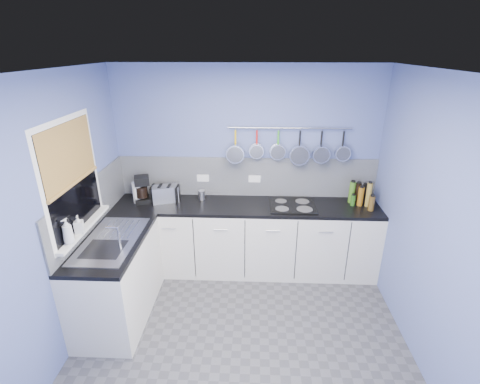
# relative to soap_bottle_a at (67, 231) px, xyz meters

# --- Properties ---
(floor) EXTENTS (3.20, 3.00, 0.02)m
(floor) POSITION_rel_soap_bottle_a_xyz_m (1.53, 0.02, -1.18)
(floor) COLOR #47474C
(floor) RESTS_ON ground
(ceiling) EXTENTS (3.20, 3.00, 0.02)m
(ceiling) POSITION_rel_soap_bottle_a_xyz_m (1.53, 0.02, 1.34)
(ceiling) COLOR white
(ceiling) RESTS_ON ground
(wall_back) EXTENTS (3.20, 0.02, 2.50)m
(wall_back) POSITION_rel_soap_bottle_a_xyz_m (1.53, 1.53, 0.08)
(wall_back) COLOR #53609D
(wall_back) RESTS_ON ground
(wall_front) EXTENTS (3.20, 0.02, 2.50)m
(wall_front) POSITION_rel_soap_bottle_a_xyz_m (1.53, -1.49, 0.08)
(wall_front) COLOR #53609D
(wall_front) RESTS_ON ground
(wall_left) EXTENTS (0.02, 3.00, 2.50)m
(wall_left) POSITION_rel_soap_bottle_a_xyz_m (-0.08, 0.02, 0.08)
(wall_left) COLOR #53609D
(wall_left) RESTS_ON ground
(wall_right) EXTENTS (0.02, 3.00, 2.50)m
(wall_right) POSITION_rel_soap_bottle_a_xyz_m (3.14, 0.02, 0.08)
(wall_right) COLOR #53609D
(wall_right) RESTS_ON ground
(backsplash_back) EXTENTS (3.20, 0.02, 0.50)m
(backsplash_back) POSITION_rel_soap_bottle_a_xyz_m (1.53, 1.50, -0.02)
(backsplash_back) COLOR gray
(backsplash_back) RESTS_ON wall_back
(backsplash_left) EXTENTS (0.02, 1.80, 0.50)m
(backsplash_left) POSITION_rel_soap_bottle_a_xyz_m (-0.06, 0.62, -0.02)
(backsplash_left) COLOR gray
(backsplash_left) RESTS_ON wall_left
(cabinet_run_back) EXTENTS (3.20, 0.60, 0.86)m
(cabinet_run_back) POSITION_rel_soap_bottle_a_xyz_m (1.53, 1.22, -0.74)
(cabinet_run_back) COLOR silver
(cabinet_run_back) RESTS_ON ground
(worktop_back) EXTENTS (3.20, 0.60, 0.04)m
(worktop_back) POSITION_rel_soap_bottle_a_xyz_m (1.53, 1.22, -0.29)
(worktop_back) COLOR black
(worktop_back) RESTS_ON cabinet_run_back
(cabinet_run_left) EXTENTS (0.60, 1.20, 0.86)m
(cabinet_run_left) POSITION_rel_soap_bottle_a_xyz_m (0.23, 0.32, -0.74)
(cabinet_run_left) COLOR silver
(cabinet_run_left) RESTS_ON ground
(worktop_left) EXTENTS (0.60, 1.20, 0.04)m
(worktop_left) POSITION_rel_soap_bottle_a_xyz_m (0.23, 0.32, -0.29)
(worktop_left) COLOR black
(worktop_left) RESTS_ON cabinet_run_left
(window_frame) EXTENTS (0.01, 1.00, 1.10)m
(window_frame) POSITION_rel_soap_bottle_a_xyz_m (-0.05, 0.32, 0.38)
(window_frame) COLOR white
(window_frame) RESTS_ON wall_left
(window_glass) EXTENTS (0.01, 0.90, 1.00)m
(window_glass) POSITION_rel_soap_bottle_a_xyz_m (-0.04, 0.32, 0.38)
(window_glass) COLOR black
(window_glass) RESTS_ON wall_left
(bamboo_blind) EXTENTS (0.01, 0.90, 0.55)m
(bamboo_blind) POSITION_rel_soap_bottle_a_xyz_m (-0.03, 0.32, 0.61)
(bamboo_blind) COLOR olive
(bamboo_blind) RESTS_ON wall_left
(window_sill) EXTENTS (0.10, 0.98, 0.03)m
(window_sill) POSITION_rel_soap_bottle_a_xyz_m (-0.02, 0.32, -0.13)
(window_sill) COLOR white
(window_sill) RESTS_ON wall_left
(sink_unit) EXTENTS (0.50, 0.95, 0.01)m
(sink_unit) POSITION_rel_soap_bottle_a_xyz_m (0.23, 0.32, -0.27)
(sink_unit) COLOR silver
(sink_unit) RESTS_ON worktop_left
(mixer_tap) EXTENTS (0.12, 0.08, 0.26)m
(mixer_tap) POSITION_rel_soap_bottle_a_xyz_m (0.39, 0.14, -0.14)
(mixer_tap) COLOR silver
(mixer_tap) RESTS_ON worktop_left
(socket_left) EXTENTS (0.15, 0.01, 0.09)m
(socket_left) POSITION_rel_soap_bottle_a_xyz_m (0.98, 1.49, -0.04)
(socket_left) COLOR white
(socket_left) RESTS_ON backsplash_back
(socket_right) EXTENTS (0.15, 0.01, 0.09)m
(socket_right) POSITION_rel_soap_bottle_a_xyz_m (1.63, 1.49, -0.04)
(socket_right) COLOR white
(socket_right) RESTS_ON backsplash_back
(pot_rail) EXTENTS (1.45, 0.02, 0.02)m
(pot_rail) POSITION_rel_soap_bottle_a_xyz_m (2.03, 1.47, 0.61)
(pot_rail) COLOR silver
(pot_rail) RESTS_ON wall_back
(soap_bottle_a) EXTENTS (0.11, 0.11, 0.24)m
(soap_bottle_a) POSITION_rel_soap_bottle_a_xyz_m (0.00, 0.00, 0.00)
(soap_bottle_a) COLOR white
(soap_bottle_a) RESTS_ON window_sill
(soap_bottle_b) EXTENTS (0.10, 0.10, 0.17)m
(soap_bottle_b) POSITION_rel_soap_bottle_a_xyz_m (0.00, 0.19, -0.03)
(soap_bottle_b) COLOR white
(soap_bottle_b) RESTS_ON window_sill
(paper_towel) EXTENTS (0.14, 0.14, 0.26)m
(paper_towel) POSITION_rel_soap_bottle_a_xyz_m (0.22, 1.23, -0.14)
(paper_towel) COLOR white
(paper_towel) RESTS_ON worktop_back
(coffee_maker) EXTENTS (0.24, 0.25, 0.32)m
(coffee_maker) POSITION_rel_soap_bottle_a_xyz_m (0.27, 1.24, -0.11)
(coffee_maker) COLOR black
(coffee_maker) RESTS_ON worktop_back
(toaster) EXTENTS (0.35, 0.27, 0.20)m
(toaster) POSITION_rel_soap_bottle_a_xyz_m (0.54, 1.27, -0.17)
(toaster) COLOR silver
(toaster) RESTS_ON worktop_back
(canister) EXTENTS (0.10, 0.10, 0.12)m
(canister) POSITION_rel_soap_bottle_a_xyz_m (0.98, 1.34, -0.21)
(canister) COLOR silver
(canister) RESTS_ON worktop_back
(hob) EXTENTS (0.54, 0.48, 0.01)m
(hob) POSITION_rel_soap_bottle_a_xyz_m (2.09, 1.20, -0.26)
(hob) COLOR black
(hob) RESTS_ON worktop_back
(pan_0) EXTENTS (0.22, 0.13, 0.41)m
(pan_0) POSITION_rel_soap_bottle_a_xyz_m (1.40, 1.46, 0.41)
(pan_0) COLOR silver
(pan_0) RESTS_ON pot_rail
(pan_1) EXTENTS (0.18, 0.07, 0.37)m
(pan_1) POSITION_rel_soap_bottle_a_xyz_m (1.65, 1.46, 0.43)
(pan_1) COLOR silver
(pan_1) RESTS_ON pot_rail
(pan_2) EXTENTS (0.19, 0.06, 0.38)m
(pan_2) POSITION_rel_soap_bottle_a_xyz_m (1.90, 1.46, 0.42)
(pan_2) COLOR silver
(pan_2) RESTS_ON pot_rail
(pan_3) EXTENTS (0.24, 0.11, 0.43)m
(pan_3) POSITION_rel_soap_bottle_a_xyz_m (2.16, 1.46, 0.40)
(pan_3) COLOR silver
(pan_3) RESTS_ON pot_rail
(pan_4) EXTENTS (0.21, 0.12, 0.40)m
(pan_4) POSITION_rel_soap_bottle_a_xyz_m (2.41, 1.46, 0.41)
(pan_4) COLOR silver
(pan_4) RESTS_ON pot_rail
(pan_5) EXTENTS (0.18, 0.10, 0.37)m
(pan_5) POSITION_rel_soap_bottle_a_xyz_m (2.67, 1.46, 0.42)
(pan_5) COLOR silver
(pan_5) RESTS_ON pot_rail
(condiment_0) EXTENTS (0.06, 0.06, 0.23)m
(condiment_0) POSITION_rel_soap_bottle_a_xyz_m (2.96, 1.35, -0.15)
(condiment_0) COLOR black
(condiment_0) RESTS_ON worktop_back
(condiment_1) EXTENTS (0.07, 0.07, 0.25)m
(condiment_1) POSITION_rel_soap_bottle_a_xyz_m (2.88, 1.34, -0.14)
(condiment_1) COLOR black
(condiment_1) RESTS_ON worktop_back
(condiment_2) EXTENTS (0.07, 0.07, 0.26)m
(condiment_2) POSITION_rel_soap_bottle_a_xyz_m (2.81, 1.34, -0.14)
(condiment_2) COLOR #3F721E
(condiment_2) RESTS_ON worktop_back
(condiment_3) EXTENTS (0.06, 0.06, 0.29)m
(condiment_3) POSITION_rel_soap_bottle_a_xyz_m (2.98, 1.24, -0.12)
(condiment_3) COLOR olive
(condiment_3) RESTS_ON worktop_back
(condiment_4) EXTENTS (0.07, 0.07, 0.23)m
(condiment_4) POSITION_rel_soap_bottle_a_xyz_m (2.89, 1.26, -0.15)
(condiment_4) COLOR #8C5914
(condiment_4) RESTS_ON worktop_back
(condiment_5) EXTENTS (0.06, 0.06, 0.13)m
(condiment_5) POSITION_rel_soap_bottle_a_xyz_m (2.81, 1.25, -0.20)
(condiment_5) COLOR #265919
(condiment_5) RESTS_ON worktop_back
(condiment_6) EXTENTS (0.07, 0.07, 0.18)m
(condiment_6) POSITION_rel_soap_bottle_a_xyz_m (2.99, 1.12, -0.18)
(condiment_6) COLOR brown
(condiment_6) RESTS_ON worktop_back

